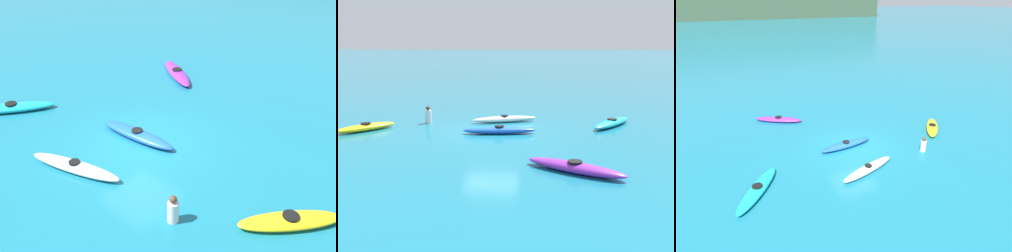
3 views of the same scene
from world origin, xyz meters
TOP-DOWN VIEW (x-y plane):
  - ground_plane at (0.00, 0.00)m, footprint 600.00×600.00m
  - kayak_blue at (-0.41, 0.26)m, footprint 3.32×1.02m
  - kayak_purple at (-3.26, 5.63)m, footprint 3.26×2.35m
  - kayak_cyan at (-5.81, -1.86)m, footprint 2.60×3.26m
  - kayak_white at (-0.44, -2.49)m, footprint 3.39×1.59m
  - kayak_yellow at (5.88, 0.04)m, footprint 2.44×2.69m
  - person_near_shore at (3.44, -2.00)m, footprint 0.40×0.40m

SIDE VIEW (x-z plane):
  - ground_plane at x=0.00m, z-range 0.00..0.00m
  - kayak_white at x=-0.44m, z-range -0.02..0.35m
  - kayak_blue at x=-0.41m, z-range -0.02..0.35m
  - kayak_cyan at x=-5.81m, z-range -0.02..0.35m
  - kayak_purple at x=-3.26m, z-range -0.02..0.35m
  - kayak_yellow at x=5.88m, z-range -0.02..0.35m
  - person_near_shore at x=3.44m, z-range -0.05..0.83m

